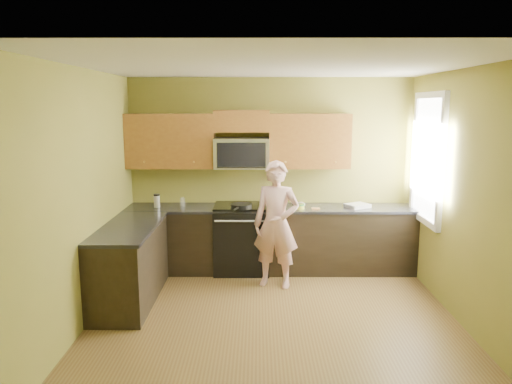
{
  "coord_description": "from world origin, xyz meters",
  "views": [
    {
      "loc": [
        -0.18,
        -4.95,
        2.31
      ],
      "look_at": [
        -0.2,
        1.3,
        1.2
      ],
      "focal_mm": 34.2,
      "sensor_mm": 36.0,
      "label": 1
    }
  ],
  "objects_px": {
    "stove": "(242,238)",
    "microwave": "(242,168)",
    "frying_pan": "(241,208)",
    "woman": "(276,224)",
    "travel_mug": "(157,207)",
    "butter_tub": "(300,209)"
  },
  "relations": [
    {
      "from": "travel_mug",
      "to": "microwave",
      "type": "bearing_deg",
      "value": 6.9
    },
    {
      "from": "butter_tub",
      "to": "travel_mug",
      "type": "height_order",
      "value": "travel_mug"
    },
    {
      "from": "frying_pan",
      "to": "microwave",
      "type": "bearing_deg",
      "value": 106.48
    },
    {
      "from": "frying_pan",
      "to": "stove",
      "type": "bearing_deg",
      "value": 106.63
    },
    {
      "from": "woman",
      "to": "frying_pan",
      "type": "height_order",
      "value": "woman"
    },
    {
      "from": "frying_pan",
      "to": "travel_mug",
      "type": "xyz_separation_m",
      "value": [
        -1.18,
        0.21,
        -0.03
      ]
    },
    {
      "from": "woman",
      "to": "travel_mug",
      "type": "xyz_separation_m",
      "value": [
        -1.63,
        0.56,
        0.11
      ]
    },
    {
      "from": "microwave",
      "to": "butter_tub",
      "type": "bearing_deg",
      "value": -16.92
    },
    {
      "from": "woman",
      "to": "travel_mug",
      "type": "relative_size",
      "value": 8.74
    },
    {
      "from": "frying_pan",
      "to": "butter_tub",
      "type": "bearing_deg",
      "value": 23.89
    },
    {
      "from": "microwave",
      "to": "woman",
      "type": "relative_size",
      "value": 0.47
    },
    {
      "from": "stove",
      "to": "microwave",
      "type": "xyz_separation_m",
      "value": [
        0.0,
        0.12,
        0.97
      ]
    },
    {
      "from": "woman",
      "to": "frying_pan",
      "type": "relative_size",
      "value": 3.28
    },
    {
      "from": "microwave",
      "to": "travel_mug",
      "type": "distance_m",
      "value": 1.3
    },
    {
      "from": "frying_pan",
      "to": "butter_tub",
      "type": "xyz_separation_m",
      "value": [
        0.8,
        0.11,
        -0.03
      ]
    },
    {
      "from": "stove",
      "to": "travel_mug",
      "type": "xyz_separation_m",
      "value": [
        -1.17,
        -0.02,
        0.45
      ]
    },
    {
      "from": "butter_tub",
      "to": "microwave",
      "type": "bearing_deg",
      "value": 163.08
    },
    {
      "from": "stove",
      "to": "butter_tub",
      "type": "xyz_separation_m",
      "value": [
        0.8,
        -0.12,
        0.45
      ]
    },
    {
      "from": "microwave",
      "to": "travel_mug",
      "type": "xyz_separation_m",
      "value": [
        -1.17,
        -0.14,
        -0.53
      ]
    },
    {
      "from": "microwave",
      "to": "travel_mug",
      "type": "relative_size",
      "value": 4.08
    },
    {
      "from": "microwave",
      "to": "frying_pan",
      "type": "relative_size",
      "value": 1.53
    },
    {
      "from": "travel_mug",
      "to": "woman",
      "type": "bearing_deg",
      "value": -18.79
    }
  ]
}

